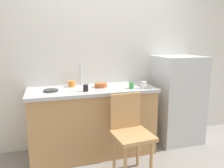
# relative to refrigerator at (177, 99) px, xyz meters

# --- Properties ---
(back_wall) EXTENTS (4.80, 0.10, 2.50)m
(back_wall) POSITION_rel_refrigerator_xyz_m (-1.04, 0.33, 0.62)
(back_wall) COLOR silver
(back_wall) RESTS_ON ground_plane
(cabinet_base) EXTENTS (1.56, 0.60, 0.83)m
(cabinet_base) POSITION_rel_refrigerator_xyz_m (-1.27, -0.02, -0.21)
(cabinet_base) COLOR tan
(cabinet_base) RESTS_ON ground_plane
(countertop) EXTENTS (1.60, 0.64, 0.04)m
(countertop) POSITION_rel_refrigerator_xyz_m (-1.27, -0.02, 0.23)
(countertop) COLOR #B7B7BC
(countertop) RESTS_ON cabinet_base
(faucet) EXTENTS (0.02, 0.02, 0.27)m
(faucet) POSITION_rel_refrigerator_xyz_m (-1.37, 0.23, 0.38)
(faucet) COLOR #B7B7BC
(faucet) RESTS_ON countertop
(refrigerator) EXTENTS (0.63, 0.57, 1.25)m
(refrigerator) POSITION_rel_refrigerator_xyz_m (0.00, 0.00, 0.00)
(refrigerator) COLOR silver
(refrigerator) RESTS_ON ground_plane
(chair) EXTENTS (0.43, 0.43, 0.89)m
(chair) POSITION_rel_refrigerator_xyz_m (-0.98, -0.60, -0.13)
(chair) COLOR tan
(chair) RESTS_ON ground_plane
(terracotta_bowl) EXTENTS (0.16, 0.16, 0.05)m
(terracotta_bowl) POSITION_rel_refrigerator_xyz_m (-1.15, 0.02, 0.27)
(terracotta_bowl) COLOR #B25B33
(terracotta_bowl) RESTS_ON countertop
(hotplate) EXTENTS (0.17, 0.17, 0.02)m
(hotplate) POSITION_rel_refrigerator_xyz_m (-1.78, -0.04, 0.26)
(hotplate) COLOR #2D2D2D
(hotplate) RESTS_ON countertop
(cup_white) EXTENTS (0.06, 0.06, 0.09)m
(cup_white) POSITION_rel_refrigerator_xyz_m (-0.65, -0.22, 0.29)
(cup_white) COLOR white
(cup_white) RESTS_ON countertop
(cup_black) EXTENTS (0.06, 0.06, 0.08)m
(cup_black) POSITION_rel_refrigerator_xyz_m (-1.38, -0.15, 0.29)
(cup_black) COLOR black
(cup_black) RESTS_ON countertop
(cup_orange) EXTENTS (0.08, 0.08, 0.08)m
(cup_orange) POSITION_rel_refrigerator_xyz_m (-1.51, 0.16, 0.28)
(cup_orange) COLOR orange
(cup_orange) RESTS_ON countertop
(cup_green) EXTENTS (0.06, 0.06, 0.08)m
(cup_green) POSITION_rel_refrigerator_xyz_m (-0.79, -0.17, 0.29)
(cup_green) COLOR green
(cup_green) RESTS_ON countertop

